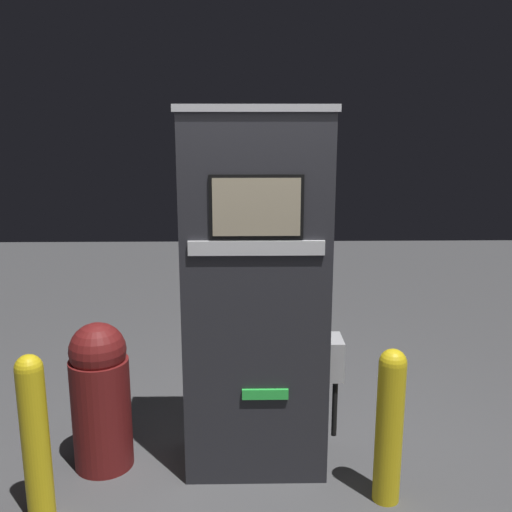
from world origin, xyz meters
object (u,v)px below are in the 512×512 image
at_px(gas_pump, 256,295).
at_px(safety_bollard, 390,422).
at_px(trash_bin, 100,394).
at_px(safety_bollard_far, 35,434).

relative_size(gas_pump, safety_bollard, 2.40).
bearing_deg(safety_bollard, trash_bin, 167.25).
distance_m(trash_bin, safety_bollard_far, 0.55).
bearing_deg(trash_bin, gas_pump, 0.85).
bearing_deg(safety_bollard, gas_pump, 151.67).
relative_size(safety_bollard, trash_bin, 0.98).
bearing_deg(gas_pump, safety_bollard_far, -156.64).
xyz_separation_m(safety_bollard, safety_bollard_far, (-1.93, -0.12, 0.02)).
height_order(gas_pump, safety_bollard, gas_pump).
height_order(gas_pump, safety_bollard_far, gas_pump).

